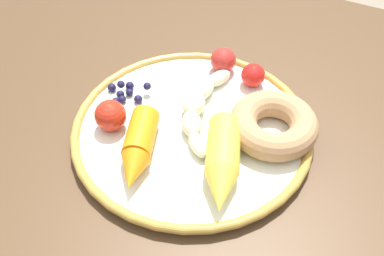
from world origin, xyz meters
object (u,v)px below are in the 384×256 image
(banana, at_px, (199,106))
(tomato_mid, at_px, (110,116))
(dining_table, at_px, (148,195))
(tomato_far, at_px, (223,60))
(plate, at_px, (192,130))
(donut, at_px, (273,125))
(blueberry_pile, at_px, (126,92))
(tomato_near, at_px, (253,75))
(carrot_orange, at_px, (138,150))
(carrot_yellow, at_px, (222,164))

(banana, bearing_deg, tomato_mid, 128.82)
(dining_table, height_order, banana, banana)
(tomato_mid, xyz_separation_m, tomato_far, (0.17, -0.08, -0.00))
(plate, xyz_separation_m, donut, (0.03, -0.10, 0.02))
(tomato_mid, height_order, tomato_far, tomato_mid)
(tomato_mid, distance_m, tomato_far, 0.19)
(blueberry_pile, xyz_separation_m, tomato_far, (0.11, -0.10, 0.01))
(dining_table, bearing_deg, blueberry_pile, 43.90)
(banana, height_order, tomato_far, tomato_far)
(plate, bearing_deg, tomato_mid, 114.85)
(plate, height_order, tomato_near, tomato_near)
(tomato_far, bearing_deg, plate, -174.84)
(dining_table, xyz_separation_m, blueberry_pile, (0.07, 0.06, 0.12))
(plate, distance_m, tomato_near, 0.12)
(plate, height_order, blueberry_pile, blueberry_pile)
(carrot_orange, height_order, donut, same)
(tomato_near, relative_size, tomato_far, 0.91)
(tomato_far, bearing_deg, carrot_yellow, -156.78)
(plate, xyz_separation_m, tomato_far, (0.12, 0.01, 0.02))
(dining_table, distance_m, blueberry_pile, 0.15)
(plate, relative_size, tomato_mid, 7.62)
(dining_table, bearing_deg, tomato_mid, 80.15)
(plate, xyz_separation_m, tomato_mid, (-0.04, 0.09, 0.02))
(tomato_mid, relative_size, tomato_far, 1.10)
(carrot_orange, bearing_deg, dining_table, 22.82)
(tomato_near, height_order, tomato_far, tomato_far)
(banana, distance_m, carrot_orange, 0.11)
(dining_table, height_order, donut, donut)
(donut, xyz_separation_m, tomato_mid, (-0.08, 0.19, 0.00))
(carrot_yellow, xyz_separation_m, donut, (0.09, -0.03, -0.00))
(dining_table, xyz_separation_m, tomato_mid, (0.01, 0.05, 0.13))
(donut, relative_size, tomato_far, 3.02)
(donut, distance_m, tomato_far, 0.14)
(dining_table, relative_size, tomato_mid, 22.94)
(carrot_orange, bearing_deg, carrot_yellow, -76.52)
(dining_table, relative_size, plate, 3.01)
(carrot_orange, bearing_deg, banana, -16.13)
(plate, bearing_deg, donut, -69.99)
(blueberry_pile, bearing_deg, tomato_far, -41.51)
(banana, distance_m, tomato_mid, 0.12)
(carrot_yellow, distance_m, donut, 0.09)
(blueberry_pile, xyz_separation_m, tomato_mid, (-0.06, -0.01, 0.01))
(carrot_orange, distance_m, tomato_mid, 0.07)
(carrot_yellow, relative_size, tomato_near, 4.04)
(donut, xyz_separation_m, tomato_far, (0.09, 0.11, 0.00))
(carrot_orange, distance_m, tomato_far, 0.20)
(blueberry_pile, distance_m, tomato_near, 0.18)
(donut, relative_size, blueberry_pile, 1.87)
(carrot_orange, distance_m, carrot_yellow, 0.10)
(carrot_yellow, bearing_deg, plate, 50.96)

